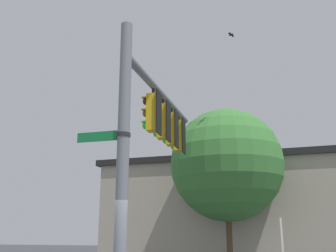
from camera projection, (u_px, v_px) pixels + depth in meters
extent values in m
cylinder|color=slate|center=(123.00, 162.00, 8.44)|extent=(0.27, 0.27, 6.65)
cylinder|color=slate|center=(162.00, 96.00, 11.81)|extent=(5.85, 0.47, 0.21)
cylinder|color=black|center=(153.00, 92.00, 10.93)|extent=(0.08, 0.08, 0.18)
cube|color=gold|center=(153.00, 113.00, 10.77)|extent=(0.36, 0.30, 1.05)
sphere|color=#590F0F|center=(147.00, 101.00, 10.90)|extent=(0.22, 0.22, 0.22)
cube|color=gold|center=(146.00, 98.00, 10.93)|extent=(0.24, 0.20, 0.03)
sphere|color=brown|center=(146.00, 113.00, 10.81)|extent=(0.22, 0.22, 0.22)
cube|color=gold|center=(146.00, 110.00, 10.84)|extent=(0.24, 0.20, 0.03)
sphere|color=#1EE533|center=(146.00, 126.00, 10.72)|extent=(0.22, 0.22, 0.22)
cube|color=gold|center=(146.00, 122.00, 10.75)|extent=(0.24, 0.20, 0.03)
cube|color=black|center=(159.00, 113.00, 10.73)|extent=(0.54, 0.03, 1.22)
cylinder|color=black|center=(163.00, 102.00, 11.81)|extent=(0.08, 0.08, 0.18)
cube|color=gold|center=(163.00, 122.00, 11.65)|extent=(0.36, 0.30, 1.05)
sphere|color=#590F0F|center=(157.00, 111.00, 11.78)|extent=(0.22, 0.22, 0.22)
cube|color=gold|center=(156.00, 108.00, 11.81)|extent=(0.24, 0.20, 0.03)
sphere|color=brown|center=(157.00, 122.00, 11.69)|extent=(0.22, 0.22, 0.22)
cube|color=gold|center=(156.00, 119.00, 11.72)|extent=(0.24, 0.20, 0.03)
sphere|color=#1EE533|center=(157.00, 134.00, 11.60)|extent=(0.22, 0.22, 0.22)
cube|color=gold|center=(156.00, 130.00, 11.63)|extent=(0.24, 0.20, 0.03)
cube|color=black|center=(168.00, 121.00, 11.61)|extent=(0.54, 0.03, 1.22)
cylinder|color=black|center=(171.00, 111.00, 12.69)|extent=(0.08, 0.08, 0.18)
cube|color=gold|center=(171.00, 129.00, 12.53)|extent=(0.36, 0.30, 1.05)
sphere|color=#590F0F|center=(166.00, 119.00, 12.67)|extent=(0.22, 0.22, 0.22)
cube|color=gold|center=(165.00, 117.00, 12.70)|extent=(0.24, 0.20, 0.03)
sphere|color=brown|center=(166.00, 130.00, 12.58)|extent=(0.22, 0.22, 0.22)
cube|color=gold|center=(165.00, 127.00, 12.61)|extent=(0.24, 0.20, 0.03)
sphere|color=#1EE533|center=(166.00, 140.00, 12.49)|extent=(0.22, 0.22, 0.22)
cube|color=gold|center=(165.00, 137.00, 12.52)|extent=(0.24, 0.20, 0.03)
cube|color=black|center=(177.00, 129.00, 12.49)|extent=(0.54, 0.03, 1.22)
cylinder|color=black|center=(179.00, 119.00, 13.57)|extent=(0.08, 0.08, 0.18)
cube|color=gold|center=(179.00, 136.00, 13.41)|extent=(0.36, 0.30, 1.05)
sphere|color=#590F0F|center=(174.00, 127.00, 13.55)|extent=(0.22, 0.22, 0.22)
cube|color=gold|center=(173.00, 124.00, 13.58)|extent=(0.24, 0.20, 0.03)
sphere|color=brown|center=(174.00, 136.00, 13.46)|extent=(0.22, 0.22, 0.22)
cube|color=gold|center=(173.00, 134.00, 13.49)|extent=(0.24, 0.20, 0.03)
sphere|color=#1EE533|center=(174.00, 146.00, 13.37)|extent=(0.22, 0.22, 0.22)
cube|color=gold|center=(173.00, 143.00, 13.40)|extent=(0.24, 0.20, 0.03)
cube|color=black|center=(184.00, 136.00, 13.38)|extent=(0.54, 0.03, 1.22)
cube|color=#147238|center=(97.00, 137.00, 8.77)|extent=(0.07, 0.98, 0.22)
cube|color=white|center=(97.00, 137.00, 8.77)|extent=(0.05, 0.97, 0.04)
cylinder|color=#262626|center=(124.00, 135.00, 8.60)|extent=(0.31, 0.31, 0.08)
ellipsoid|color=black|center=(231.00, 35.00, 15.44)|extent=(0.16, 0.22, 0.07)
cube|color=black|center=(231.00, 34.00, 15.42)|extent=(0.30, 0.20, 0.05)
cube|color=black|center=(231.00, 35.00, 15.45)|extent=(0.29, 0.19, 0.08)
cube|color=#A89E89|center=(234.00, 218.00, 20.86)|extent=(8.67, 12.78, 5.06)
cube|color=black|center=(245.00, 215.00, 24.65)|extent=(2.03, 10.95, 0.30)
cube|color=black|center=(232.00, 168.00, 21.55)|extent=(9.02, 13.29, 0.30)
cylinder|color=#4C3823|center=(230.00, 241.00, 15.87)|extent=(0.24, 0.24, 2.93)
sphere|color=#387533|center=(227.00, 164.00, 16.69)|extent=(4.81, 4.81, 4.81)
cube|color=silver|center=(281.00, 237.00, 7.92)|extent=(0.60, 0.04, 0.76)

